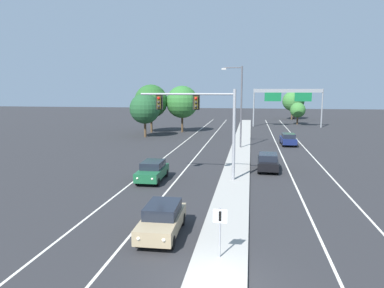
% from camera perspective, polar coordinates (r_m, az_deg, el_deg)
% --- Properties ---
extents(ground_plane, '(260.00, 260.00, 0.00)m').
position_cam_1_polar(ground_plane, '(14.40, 3.74, -21.70)').
color(ground_plane, '#28282B').
extents(median_island, '(2.40, 110.00, 0.15)m').
position_cam_1_polar(median_island, '(31.23, 7.05, -4.70)').
color(median_island, '#9E9B93').
rests_on(median_island, ground).
extents(lane_stripe_oncoming_center, '(0.14, 100.00, 0.01)m').
position_cam_1_polar(lane_stripe_oncoming_center, '(38.52, 0.49, -2.19)').
color(lane_stripe_oncoming_center, silver).
rests_on(lane_stripe_oncoming_center, ground).
extents(lane_stripe_receding_center, '(0.14, 100.00, 0.01)m').
position_cam_1_polar(lane_stripe_receding_center, '(38.23, 14.56, -2.55)').
color(lane_stripe_receding_center, silver).
rests_on(lane_stripe_receding_center, ground).
extents(edge_stripe_left, '(0.14, 100.00, 0.01)m').
position_cam_1_polar(edge_stripe_left, '(39.16, -4.28, -2.03)').
color(edge_stripe_left, silver).
rests_on(edge_stripe_left, ground).
extents(edge_stripe_right, '(0.14, 100.00, 0.01)m').
position_cam_1_polar(edge_stripe_right, '(38.68, 19.44, -2.64)').
color(edge_stripe_right, silver).
rests_on(edge_stripe_right, ground).
extents(overhead_signal_mast, '(7.65, 0.44, 7.20)m').
position_cam_1_polar(overhead_signal_mast, '(28.16, 1.89, 4.71)').
color(overhead_signal_mast, gray).
rests_on(overhead_signal_mast, median_island).
extents(median_sign_post, '(0.60, 0.10, 2.20)m').
position_cam_1_polar(median_sign_post, '(15.51, 4.52, -12.89)').
color(median_sign_post, gray).
rests_on(median_sign_post, median_island).
extents(street_lamp_median, '(2.58, 0.28, 10.00)m').
position_cam_1_polar(street_lamp_median, '(44.26, 7.65, 6.70)').
color(street_lamp_median, '#4C4C51').
rests_on(street_lamp_median, median_island).
extents(car_oncoming_tan, '(1.92, 4.51, 1.58)m').
position_cam_1_polar(car_oncoming_tan, '(18.36, -4.83, -11.95)').
color(car_oncoming_tan, tan).
rests_on(car_oncoming_tan, ground).
extents(car_oncoming_green, '(1.87, 4.49, 1.58)m').
position_cam_1_polar(car_oncoming_green, '(28.88, -6.37, -4.28)').
color(car_oncoming_green, '#195633').
rests_on(car_oncoming_green, ground).
extents(car_receding_black, '(1.91, 4.51, 1.58)m').
position_cam_1_polar(car_receding_black, '(33.01, 12.09, -2.78)').
color(car_receding_black, black).
rests_on(car_receding_black, ground).
extents(car_receding_navy, '(1.90, 4.50, 1.58)m').
position_cam_1_polar(car_receding_navy, '(48.59, 15.19, 0.76)').
color(car_receding_navy, '#141E4C').
rests_on(car_receding_navy, ground).
extents(highway_sign_gantry, '(13.28, 0.42, 7.50)m').
position_cam_1_polar(highway_sign_gantry, '(72.17, 15.15, 7.52)').
color(highway_sign_gantry, gray).
rests_on(highway_sign_gantry, ground).
extents(tree_far_right_a, '(4.81, 4.81, 6.96)m').
position_cam_1_polar(tree_far_right_a, '(90.74, 15.82, 6.65)').
color(tree_far_right_a, '#4C3823').
rests_on(tree_far_right_a, ground).
extents(tree_far_left_a, '(5.51, 5.51, 7.97)m').
position_cam_1_polar(tree_far_left_a, '(61.21, -1.59, 6.76)').
color(tree_far_left_a, '#4C3823').
rests_on(tree_far_left_a, ground).
extents(tree_far_left_c, '(4.66, 4.66, 6.75)m').
position_cam_1_polar(tree_far_left_c, '(55.22, -7.60, 5.65)').
color(tree_far_left_c, '#4C3823').
rests_on(tree_far_left_c, ground).
extents(tree_far_right_b, '(3.22, 3.22, 4.66)m').
position_cam_1_polar(tree_far_right_b, '(78.58, 16.64, 5.25)').
color(tree_far_right_b, '#4C3823').
rests_on(tree_far_right_b, ground).
extents(tree_far_right_c, '(4.86, 4.86, 7.03)m').
position_cam_1_polar(tree_far_right_c, '(92.81, 16.16, 6.71)').
color(tree_far_right_c, '#4C3823').
rests_on(tree_far_right_c, ground).
extents(tree_far_left_b, '(5.65, 5.65, 8.18)m').
position_cam_1_polar(tree_far_left_b, '(61.26, -6.59, 6.84)').
color(tree_far_left_b, '#4C3823').
rests_on(tree_far_left_b, ground).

